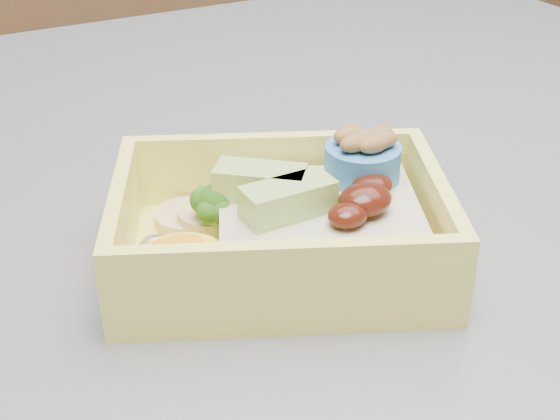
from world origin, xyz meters
name	(u,v)px	position (x,y,z in m)	size (l,w,h in m)	color
bento_box	(290,226)	(0.13, -0.15, 0.94)	(0.20, 0.18, 0.06)	#F5ED65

